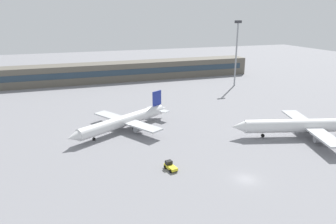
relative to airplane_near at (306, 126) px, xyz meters
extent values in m
plane|color=gray|center=(-28.47, 24.75, -3.14)|extent=(400.00, 400.00, 0.00)
cube|color=#5B564C|center=(-28.47, 93.04, 1.36)|extent=(127.82, 12.00, 9.00)
cube|color=#263847|center=(-28.47, 86.99, 1.81)|extent=(121.43, 0.16, 2.80)
cylinder|color=white|center=(0.26, -0.07, 0.04)|extent=(34.23, 13.24, 3.65)
cone|color=white|center=(-17.92, 5.26, 0.04)|extent=(4.83, 4.46, 3.47)
cube|color=silver|center=(1.18, -0.35, -0.25)|extent=(12.54, 28.97, 0.48)
cylinder|color=gray|center=(2.80, 5.19, -1.61)|extent=(3.49, 2.71, 1.92)
cylinder|color=gray|center=(-0.45, -5.88, -1.61)|extent=(3.49, 2.71, 1.92)
cylinder|color=black|center=(-11.37, 3.33, -2.66)|extent=(1.03, 0.64, 0.96)
cylinder|color=black|center=(2.80, 1.78, -2.66)|extent=(1.03, 0.64, 0.96)
cylinder|color=black|center=(1.40, -3.01, -2.66)|extent=(1.03, 0.64, 0.96)
cylinder|color=silver|center=(-46.14, 21.50, -0.33)|extent=(28.22, 17.93, 3.23)
cone|color=silver|center=(-60.71, 13.22, -0.33)|extent=(4.61, 4.42, 3.07)
cone|color=silver|center=(-31.70, 29.70, -0.33)|extent=(3.93, 3.56, 2.26)
cube|color=navy|center=(-33.93, 28.43, 3.62)|extent=(3.40, 2.11, 4.68)
cube|color=silver|center=(-33.71, 28.55, -0.16)|extent=(6.27, 8.57, 0.20)
cube|color=silver|center=(-45.40, 21.92, -0.58)|extent=(16.15, 24.20, 0.43)
cylinder|color=gray|center=(-47.92, 26.35, -1.78)|extent=(3.21, 2.82, 1.70)
cylinder|color=gray|center=(-42.88, 17.48, -1.78)|extent=(3.21, 2.82, 1.70)
cylinder|color=black|center=(-55.45, 16.21, -2.71)|extent=(0.91, 0.72, 0.85)
cylinder|color=black|center=(-45.75, 24.26, -2.71)|extent=(0.91, 0.72, 0.85)
cylinder|color=black|center=(-43.56, 20.42, -2.71)|extent=(0.91, 0.72, 0.85)
cube|color=yellow|center=(-41.65, -6.22, -2.49)|extent=(2.17, 3.82, 0.60)
cube|color=black|center=(-41.82, -5.34, -1.84)|extent=(1.59, 1.35, 0.90)
cylinder|color=black|center=(-41.11, -4.90, -2.79)|extent=(0.38, 0.74, 0.70)
cylinder|color=black|center=(-42.64, -5.20, -2.79)|extent=(0.38, 0.74, 0.70)
cylinder|color=black|center=(-40.65, -7.25, -2.79)|extent=(0.38, 0.74, 0.70)
cylinder|color=black|center=(-42.18, -7.55, -2.79)|extent=(0.38, 0.74, 0.70)
cylinder|color=gray|center=(14.81, 62.87, 11.02)|extent=(0.70, 0.70, 28.31)
cube|color=#333338|center=(14.81, 62.87, 25.78)|extent=(3.20, 0.80, 1.20)
camera|label=1|loc=(-62.77, -64.87, 29.50)|focal=34.00mm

